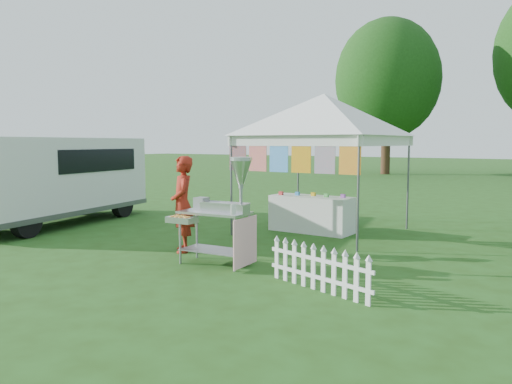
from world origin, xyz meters
The scene contains 8 objects.
ground centered at (0.00, 0.00, 0.00)m, with size 120.00×120.00×0.00m, color #254814.
canopy_main centered at (0.00, 3.49, 2.99)m, with size 4.24×4.24×3.45m.
tree_left centered at (-6.00, 24.00, 5.83)m, with size 6.40×6.40×9.53m.
donut_cart centered at (0.09, -0.11, 1.02)m, with size 1.24×0.96×1.73m.
vendor centered at (-1.17, 0.30, 0.86)m, with size 0.63×0.41×1.72m, color maroon.
cargo_van centered at (-5.91, 0.93, 1.11)m, with size 2.99×5.28×2.07m.
picket_fence centered at (1.95, -0.47, 0.29)m, with size 1.74×0.50×0.56m.
display_table centered at (-0.21, 3.38, 0.39)m, with size 1.80×0.70×0.79m, color white.
Camera 1 is at (4.91, -6.25, 1.95)m, focal length 35.00 mm.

